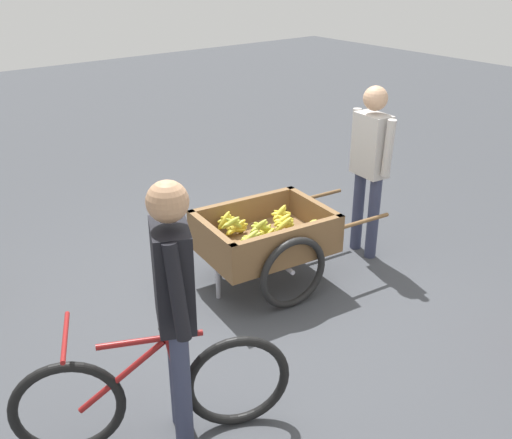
{
  "coord_description": "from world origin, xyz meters",
  "views": [
    {
      "loc": [
        2.49,
        3.27,
        2.74
      ],
      "look_at": [
        -0.15,
        -0.1,
        0.75
      ],
      "focal_mm": 40.98,
      "sensor_mm": 36.0,
      "label": 1
    }
  ],
  "objects_px": {
    "cyclist_person": "(174,294)",
    "bicycle": "(155,392)",
    "fruit_cart": "(265,239)",
    "vendor_person": "(370,157)"
  },
  "relations": [
    {
      "from": "cyclist_person",
      "to": "bicycle",
      "type": "bearing_deg",
      "value": -24.44
    },
    {
      "from": "fruit_cart",
      "to": "cyclist_person",
      "type": "distance_m",
      "value": 1.96
    },
    {
      "from": "vendor_person",
      "to": "cyclist_person",
      "type": "bearing_deg",
      "value": 19.68
    },
    {
      "from": "bicycle",
      "to": "cyclist_person",
      "type": "bearing_deg",
      "value": 155.56
    },
    {
      "from": "vendor_person",
      "to": "cyclist_person",
      "type": "distance_m",
      "value": 2.83
    },
    {
      "from": "vendor_person",
      "to": "bicycle",
      "type": "bearing_deg",
      "value": 17.62
    },
    {
      "from": "vendor_person",
      "to": "cyclist_person",
      "type": "relative_size",
      "value": 0.98
    },
    {
      "from": "bicycle",
      "to": "cyclist_person",
      "type": "relative_size",
      "value": 0.91
    },
    {
      "from": "fruit_cart",
      "to": "bicycle",
      "type": "bearing_deg",
      "value": 31.59
    },
    {
      "from": "fruit_cart",
      "to": "bicycle",
      "type": "distance_m",
      "value": 1.95
    }
  ]
}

